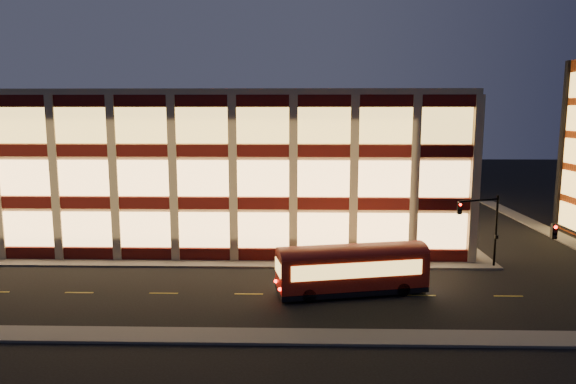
{
  "coord_description": "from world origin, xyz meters",
  "views": [
    {
      "loc": [
        7.55,
        -40.27,
        12.56
      ],
      "look_at": [
        6.41,
        8.0,
        5.07
      ],
      "focal_mm": 32.0,
      "sensor_mm": 36.0,
      "label": 1
    }
  ],
  "objects": [
    {
      "name": "traffic_signal_near",
      "position": [
        23.5,
        -11.03,
        4.13
      ],
      "size": [
        0.32,
        4.45,
        6.0
      ],
      "color": "black",
      "rests_on": "ground"
    },
    {
      "name": "trolley_bus",
      "position": [
        11.2,
        -5.68,
        1.95
      ],
      "size": [
        10.72,
        4.71,
        3.53
      ],
      "rotation": [
        0.0,
        0.0,
        0.21
      ],
      "color": "#971408",
      "rests_on": "ground"
    },
    {
      "name": "office_building",
      "position": [
        -2.91,
        16.91,
        7.25
      ],
      "size": [
        50.45,
        30.45,
        14.5
      ],
      "color": "tan",
      "rests_on": "ground"
    },
    {
      "name": "sidewalk_tower_west",
      "position": [
        34.0,
        17.0,
        0.07
      ],
      "size": [
        2.0,
        30.0,
        0.15
      ],
      "primitive_type": "cube",
      "color": "#514F4C",
      "rests_on": "ground"
    },
    {
      "name": "traffic_signal_far",
      "position": [
        22.21,
        0.24,
        4.11
      ],
      "size": [
        3.79,
        1.87,
        6.0
      ],
      "color": "black",
      "rests_on": "ground"
    },
    {
      "name": "sidewalk_office_east",
      "position": [
        23.0,
        17.0,
        0.07
      ],
      "size": [
        2.0,
        30.0,
        0.15
      ],
      "primitive_type": "cube",
      "color": "#514F4C",
      "rests_on": "ground"
    },
    {
      "name": "ground",
      "position": [
        0.0,
        0.0,
        0.0
      ],
      "size": [
        200.0,
        200.0,
        0.0
      ],
      "primitive_type": "plane",
      "color": "black",
      "rests_on": "ground"
    },
    {
      "name": "sidewalk_near",
      "position": [
        0.0,
        -13.0,
        0.07
      ],
      "size": [
        100.0,
        2.0,
        0.15
      ],
      "primitive_type": "cube",
      "color": "#514F4C",
      "rests_on": "ground"
    },
    {
      "name": "sidewalk_office_south",
      "position": [
        -3.0,
        1.0,
        0.07
      ],
      "size": [
        54.0,
        2.0,
        0.15
      ],
      "primitive_type": "cube",
      "color": "#514F4C",
      "rests_on": "ground"
    }
  ]
}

